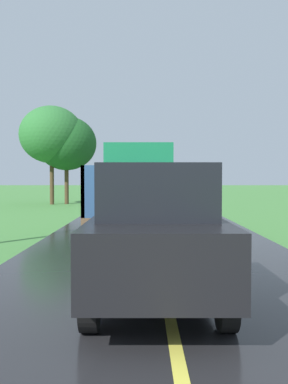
{
  "coord_description": "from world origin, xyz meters",
  "views": [
    {
      "loc": [
        -0.32,
        -0.58,
        1.82
      ],
      "look_at": [
        -0.3,
        11.73,
        1.4
      ],
      "focal_mm": 39.41,
      "sensor_mm": 36.0,
      "label": 1
    }
  ],
  "objects_px": {
    "banana_truck_near": "(137,190)",
    "roadside_tree_mid_right": "(51,135)",
    "roadside_tree_near_left": "(66,143)",
    "following_car": "(155,231)"
  },
  "relations": [
    {
      "from": "banana_truck_near",
      "to": "roadside_tree_near_left",
      "type": "distance_m",
      "value": 17.49
    },
    {
      "from": "roadside_tree_near_left",
      "to": "following_car",
      "type": "height_order",
      "value": "roadside_tree_near_left"
    },
    {
      "from": "roadside_tree_mid_right",
      "to": "following_car",
      "type": "bearing_deg",
      "value": -74.17
    },
    {
      "from": "banana_truck_near",
      "to": "following_car",
      "type": "height_order",
      "value": "banana_truck_near"
    },
    {
      "from": "banana_truck_near",
      "to": "roadside_tree_near_left",
      "type": "bearing_deg",
      "value": 107.37
    },
    {
      "from": "roadside_tree_near_left",
      "to": "roadside_tree_mid_right",
      "type": "xyz_separation_m",
      "value": [
        -0.92,
        -0.41,
        0.54
      ]
    },
    {
      "from": "following_car",
      "to": "banana_truck_near",
      "type": "bearing_deg",
      "value": 92.9
    },
    {
      "from": "roadside_tree_near_left",
      "to": "following_car",
      "type": "relative_size",
      "value": 1.47
    },
    {
      "from": "banana_truck_near",
      "to": "roadside_tree_mid_right",
      "type": "distance_m",
      "value": 17.49
    },
    {
      "from": "banana_truck_near",
      "to": "following_car",
      "type": "distance_m",
      "value": 6.55
    }
  ]
}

